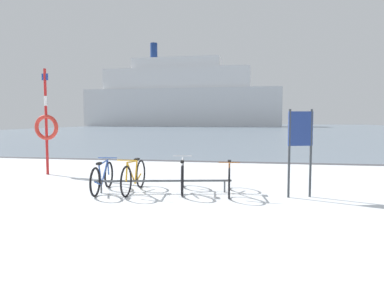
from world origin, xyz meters
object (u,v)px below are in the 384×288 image
(bicycle_0, at_px, (102,177))
(bicycle_1, at_px, (134,176))
(bicycle_2, at_px, (182,176))
(info_sign, at_px, (300,138))
(ferry_ship, at_px, (180,98))
(bicycle_3, at_px, (229,178))
(rescue_post, at_px, (46,125))

(bicycle_0, distance_m, bicycle_1, 0.75)
(bicycle_1, distance_m, bicycle_2, 1.15)
(bicycle_1, xyz_separation_m, info_sign, (3.77, 0.11, 0.94))
(bicycle_0, bearing_deg, ferry_ship, 100.30)
(bicycle_3, bearing_deg, bicycle_1, -174.55)
(ferry_ship, bearing_deg, rescue_post, -81.43)
(bicycle_0, xyz_separation_m, bicycle_3, (2.97, 0.31, 0.01))
(info_sign, bearing_deg, bicycle_0, -177.28)
(bicycle_1, relative_size, bicycle_2, 1.02)
(bicycle_0, relative_size, info_sign, 0.87)
(bicycle_3, bearing_deg, info_sign, -3.62)
(bicycle_2, distance_m, rescue_post, 5.11)
(bicycle_1, bearing_deg, rescue_post, 149.84)
(info_sign, height_order, ferry_ship, ferry_ship)
(bicycle_2, bearing_deg, info_sign, -3.65)
(bicycle_1, height_order, bicycle_3, bicycle_1)
(bicycle_3, relative_size, rescue_post, 0.53)
(bicycle_0, height_order, bicycle_3, bicycle_3)
(info_sign, bearing_deg, bicycle_2, 176.35)
(bicycle_0, xyz_separation_m, rescue_post, (-2.79, 2.15, 1.19))
(bicycle_0, relative_size, bicycle_2, 0.96)
(bicycle_2, height_order, bicycle_3, bicycle_2)
(bicycle_0, height_order, rescue_post, rescue_post)
(bicycle_2, height_order, ferry_ship, ferry_ship)
(bicycle_2, distance_m, bicycle_3, 1.12)
(bicycle_0, xyz_separation_m, bicycle_2, (1.85, 0.38, 0.02))
(bicycle_1, relative_size, rescue_post, 0.54)
(bicycle_2, relative_size, ferry_ship, 0.03)
(bicycle_1, distance_m, bicycle_3, 2.24)
(bicycle_0, distance_m, bicycle_3, 2.98)
(bicycle_3, height_order, info_sign, info_sign)
(info_sign, bearing_deg, ferry_ship, 103.44)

